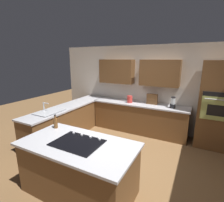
{
  "coord_description": "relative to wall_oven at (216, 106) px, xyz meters",
  "views": [
    {
      "loc": [
        -1.43,
        2.98,
        2.2
      ],
      "look_at": [
        0.55,
        -0.8,
        1.12
      ],
      "focal_mm": 26.98,
      "sensor_mm": 36.0,
      "label": 1
    }
  ],
  "objects": [
    {
      "name": "wall_oven",
      "position": [
        0.0,
        0.0,
        0.0
      ],
      "size": [
        0.8,
        0.66,
        2.17
      ],
      "color": "brown",
      "rests_on": "ground"
    },
    {
      "name": "sink_unit",
      "position": [
        3.68,
        1.86,
        -0.17
      ],
      "size": [
        0.46,
        0.7,
        0.23
      ],
      "color": "#515456",
      "rests_on": "countertop_side"
    },
    {
      "name": "blender",
      "position": [
        1.0,
        0.05,
        -0.05
      ],
      "size": [
        0.15,
        0.15,
        0.31
      ],
      "color": "black",
      "rests_on": "countertop_back"
    },
    {
      "name": "lower_cabinets_back",
      "position": [
        1.95,
        -0.0,
        -0.65
      ],
      "size": [
        2.8,
        0.6,
        0.86
      ],
      "primitive_type": "cube",
      "color": "brown",
      "rests_on": "ground"
    },
    {
      "name": "countertop_back",
      "position": [
        1.95,
        -0.0,
        -0.2
      ],
      "size": [
        2.84,
        0.64,
        0.04
      ],
      "primitive_type": "cube",
      "color": "#B2B2B7",
      "rests_on": "lower_cabinets_back"
    },
    {
      "name": "wall_back",
      "position": [
        1.92,
        -0.33,
        0.35
      ],
      "size": [
        6.0,
        0.44,
        2.6
      ],
      "color": "silver",
      "rests_on": "ground"
    },
    {
      "name": "island_base",
      "position": [
        2.03,
        2.8,
        -0.65
      ],
      "size": [
        1.81,
        0.92,
        0.86
      ],
      "primitive_type": "cube",
      "color": "brown",
      "rests_on": "ground"
    },
    {
      "name": "spice_rack",
      "position": [
        1.6,
        -0.08,
        -0.03
      ],
      "size": [
        0.31,
        0.11,
        0.3
      ],
      "color": "brown",
      "rests_on": "countertop_back"
    },
    {
      "name": "oil_bottle",
      "position": [
        2.79,
        2.52,
        -0.08
      ],
      "size": [
        0.08,
        0.08,
        0.27
      ],
      "color": "brown",
      "rests_on": "island_top"
    },
    {
      "name": "kettle",
      "position": [
        2.25,
        0.05,
        -0.08
      ],
      "size": [
        0.16,
        0.16,
        0.21
      ],
      "primitive_type": "cylinder",
      "color": "red",
      "rests_on": "countertop_back"
    },
    {
      "name": "countertop_side",
      "position": [
        3.67,
        1.17,
        -0.2
      ],
      "size": [
        0.64,
        2.94,
        0.04
      ],
      "primitive_type": "cube",
      "color": "#B2B2B7",
      "rests_on": "lower_cabinets_side"
    },
    {
      "name": "lower_cabinets_side",
      "position": [
        3.67,
        1.17,
        -0.65
      ],
      "size": [
        0.6,
        2.9,
        0.86
      ],
      "primitive_type": "cube",
      "color": "brown",
      "rests_on": "ground"
    },
    {
      "name": "cooktop",
      "position": [
        2.03,
        2.8,
        -0.18
      ],
      "size": [
        0.76,
        0.56,
        0.03
      ],
      "color": "black",
      "rests_on": "island_top"
    },
    {
      "name": "ground_plane",
      "position": [
        1.85,
        1.72,
        -1.08
      ],
      "size": [
        14.0,
        14.0,
        0.0
      ],
      "primitive_type": "plane",
      "color": "brown"
    },
    {
      "name": "island_top",
      "position": [
        2.03,
        2.8,
        -0.2
      ],
      "size": [
        1.89,
        1.0,
        0.04
      ],
      "primitive_type": "cube",
      "color": "#B2B2B7",
      "rests_on": "island_base"
    }
  ]
}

